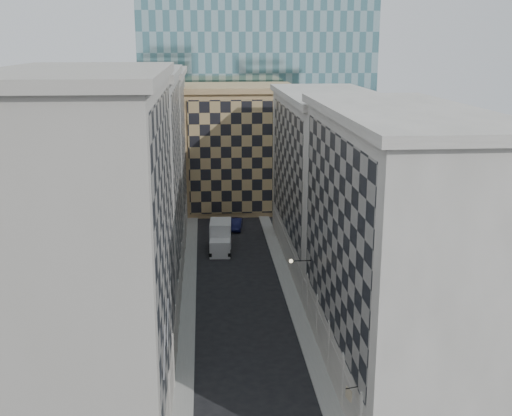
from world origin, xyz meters
TOP-DOWN VIEW (x-y plane):
  - sidewalk_west at (-5.25, 30.00)m, footprint 1.50×100.00m
  - sidewalk_east at (5.25, 30.00)m, footprint 1.50×100.00m
  - bldg_left_a at (-10.88, 11.00)m, footprint 10.80×22.80m
  - bldg_left_b at (-10.88, 33.00)m, footprint 10.80×22.80m
  - bldg_left_c at (-10.88, 55.00)m, footprint 10.80×22.80m
  - bldg_right_a at (10.88, 15.00)m, footprint 10.80×26.80m
  - bldg_right_b at (10.89, 42.00)m, footprint 10.80×28.80m
  - tan_block at (2.00, 67.90)m, footprint 16.80×14.80m
  - church_tower at (0.00, 82.00)m, footprint 7.20×7.20m
  - flagpoles_left at (-5.90, 6.00)m, footprint 0.10×6.33m
  - bracket_lamp at (4.38, 24.00)m, footprint 1.98×0.36m
  - box_truck at (-1.56, 46.19)m, footprint 2.93×6.52m
  - dark_car at (0.81, 55.09)m, footprint 2.17×4.71m
  - shop_sign at (5.41, 5.56)m, footprint 0.87×0.76m

SIDE VIEW (x-z plane):
  - sidewalk_west at x=-5.25m, z-range 0.00..0.15m
  - sidewalk_east at x=5.25m, z-range 0.00..0.15m
  - dark_car at x=0.81m, z-range 0.00..1.50m
  - box_truck at x=-1.56m, z-range -0.23..3.28m
  - shop_sign at x=5.41m, z-range 3.40..4.26m
  - bracket_lamp at x=4.38m, z-range 6.02..6.38m
  - flagpoles_left at x=-5.90m, z-range 6.83..9.17m
  - tan_block at x=2.00m, z-range 0.04..18.84m
  - bldg_right_b at x=10.89m, z-range 0.00..19.70m
  - bldg_right_a at x=10.88m, z-range -0.03..20.67m
  - bldg_left_c at x=-10.88m, z-range -0.02..21.68m
  - bldg_left_b at x=-10.88m, z-range -0.03..22.67m
  - bldg_left_a at x=-10.88m, z-range -0.03..23.67m
  - church_tower at x=0.00m, z-range 1.20..52.70m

